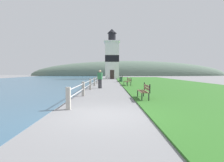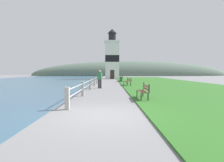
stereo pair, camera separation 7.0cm
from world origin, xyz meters
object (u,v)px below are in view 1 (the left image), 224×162
at_px(park_bench_midway, 128,81).
at_px(person_strolling, 100,78).
at_px(park_bench_near, 144,90).
at_px(trash_bin, 121,79).
at_px(park_bench_far, 122,78).
at_px(lighthouse, 112,58).

height_order(park_bench_midway, person_strolling, person_strolling).
bearing_deg(park_bench_near, park_bench_midway, -89.61).
distance_m(person_strolling, trash_bin, 10.43).
height_order(park_bench_near, park_bench_far, same).
bearing_deg(park_bench_far, park_bench_near, 95.74).
xyz_separation_m(park_bench_midway, person_strolling, (-3.03, -3.04, 0.42)).
bearing_deg(park_bench_midway, lighthouse, -93.20).
bearing_deg(trash_bin, person_strolling, -104.95).
xyz_separation_m(park_bench_midway, trash_bin, (-0.35, 7.03, -0.12)).
relative_size(park_bench_near, lighthouse, 0.15).
height_order(park_bench_far, lighthouse, lighthouse).
bearing_deg(park_bench_far, park_bench_midway, 96.38).
bearing_deg(park_bench_near, park_bench_far, -89.04).
bearing_deg(lighthouse, person_strolling, -93.60).
height_order(park_bench_midway, trash_bin, park_bench_midway).
xyz_separation_m(person_strolling, trash_bin, (2.69, 10.07, -0.54)).
height_order(lighthouse, person_strolling, lighthouse).
xyz_separation_m(park_bench_near, trash_bin, (-0.28, 16.94, -0.11)).
bearing_deg(person_strolling, park_bench_near, -140.10).
bearing_deg(trash_bin, lighthouse, 95.60).
distance_m(park_bench_near, park_bench_midway, 9.92).
relative_size(park_bench_far, trash_bin, 2.28).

